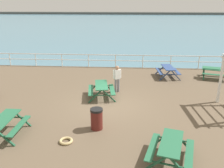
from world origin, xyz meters
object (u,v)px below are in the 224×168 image
(picnic_table_near_right, at_px, (101,88))
(litter_bin, at_px, (97,119))
(picnic_table_near_left, at_px, (4,122))
(picnic_table_far_right, at_px, (171,147))
(picnic_table_seaward, at_px, (168,69))
(visitor, at_px, (117,77))
(picnic_table_far_left, at_px, (216,71))

(picnic_table_near_right, distance_m, litter_bin, 3.67)
(picnic_table_near_left, relative_size, picnic_table_far_right, 0.85)
(picnic_table_far_right, bearing_deg, picnic_table_seaward, 7.59)
(picnic_table_far_right, relative_size, picnic_table_seaward, 1.12)
(visitor, bearing_deg, picnic_table_near_right, -70.92)
(picnic_table_near_right, relative_size, picnic_table_far_left, 0.95)
(picnic_table_near_left, relative_size, picnic_table_seaward, 0.95)
(picnic_table_far_left, bearing_deg, picnic_table_near_left, -128.62)
(picnic_table_far_left, height_order, picnic_table_seaward, same)
(visitor, bearing_deg, picnic_table_seaward, 105.99)
(picnic_table_far_right, bearing_deg, picnic_table_far_left, -10.21)
(picnic_table_far_left, distance_m, picnic_table_seaward, 3.38)
(picnic_table_near_right, distance_m, picnic_table_far_left, 8.84)
(picnic_table_seaward, relative_size, visitor, 1.15)
(picnic_table_far_right, xyz_separation_m, picnic_table_seaward, (1.41, 9.93, 0.00))
(picnic_table_near_left, height_order, picnic_table_far_left, same)
(picnic_table_far_right, height_order, litter_bin, litter_bin)
(picnic_table_near_left, bearing_deg, visitor, -39.02)
(picnic_table_near_right, xyz_separation_m, picnic_table_far_left, (7.82, 4.13, 0.00))
(picnic_table_far_left, xyz_separation_m, litter_bin, (-7.62, -7.79, -0.10))
(picnic_table_far_left, xyz_separation_m, picnic_table_seaward, (-3.38, 0.07, 0.00))
(picnic_table_far_right, xyz_separation_m, litter_bin, (-2.84, 2.07, -0.10))
(visitor, bearing_deg, picnic_table_near_left, -66.40)
(picnic_table_far_left, bearing_deg, litter_bin, -119.97)
(picnic_table_near_right, relative_size, litter_bin, 2.11)
(picnic_table_far_left, relative_size, picnic_table_seaward, 1.11)
(picnic_table_far_right, relative_size, visitor, 1.29)
(picnic_table_near_right, height_order, visitor, visitor)
(picnic_table_near_left, relative_size, picnic_table_far_left, 0.86)
(picnic_table_seaward, distance_m, litter_bin, 8.93)
(picnic_table_near_left, distance_m, visitor, 6.92)
(picnic_table_far_left, relative_size, picnic_table_far_right, 0.99)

